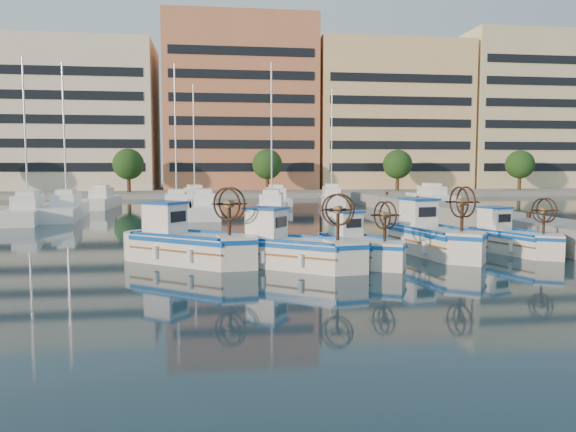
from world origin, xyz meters
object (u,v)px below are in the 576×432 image
object	(u,v)px
fishing_boat_a	(187,242)
fishing_boat_b	(290,247)
fishing_boat_c	(358,244)
fishing_boat_e	(510,237)
fishing_boat_d	(432,235)

from	to	relation	value
fishing_boat_a	fishing_boat_b	distance (m)	4.24
fishing_boat_a	fishing_boat_b	size ratio (longest dim) A/B	1.06
fishing_boat_b	fishing_boat_c	bearing A→B (deg)	-36.95
fishing_boat_e	fishing_boat_a	bearing A→B (deg)	165.14
fishing_boat_a	fishing_boat_e	world-z (taller)	fishing_boat_a
fishing_boat_a	fishing_boat_b	xyz separation A→B (m)	(3.96, -1.52, -0.06)
fishing_boat_b	fishing_boat_d	xyz separation A→B (m)	(6.62, 2.33, 0.05)
fishing_boat_b	fishing_boat_a	bearing A→B (deg)	105.31
fishing_boat_b	fishing_boat_d	bearing A→B (deg)	-34.36
fishing_boat_c	fishing_boat_d	world-z (taller)	fishing_boat_d
fishing_boat_a	fishing_boat_d	distance (m)	10.61
fishing_boat_b	fishing_boat_c	size ratio (longest dim) A/B	1.10
fishing_boat_d	fishing_boat_e	xyz separation A→B (m)	(3.65, -0.02, -0.14)
fishing_boat_c	fishing_boat_e	size ratio (longest dim) A/B	1.00
fishing_boat_a	fishing_boat_d	world-z (taller)	fishing_boat_a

